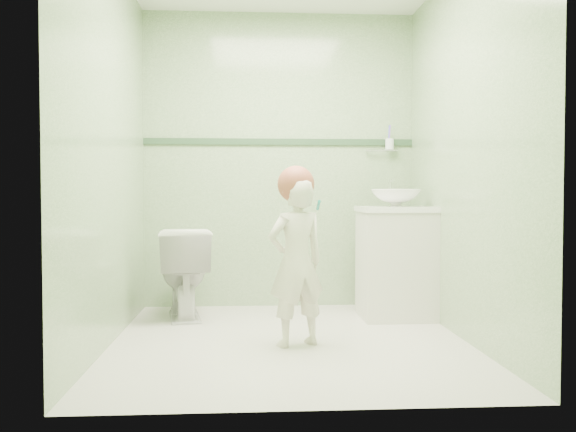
{
  "coord_description": "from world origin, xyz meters",
  "views": [
    {
      "loc": [
        -0.26,
        -3.84,
        0.92
      ],
      "look_at": [
        0.0,
        0.15,
        0.78
      ],
      "focal_mm": 38.64,
      "sensor_mm": 36.0,
      "label": 1
    }
  ],
  "objects": [
    {
      "name": "counter",
      "position": [
        0.84,
        0.7,
        0.81
      ],
      "size": [
        0.54,
        0.52,
        0.04
      ],
      "primitive_type": "cube",
      "color": "white",
      "rests_on": "vanity"
    },
    {
      "name": "toddler",
      "position": [
        0.03,
        -0.11,
        0.51
      ],
      "size": [
        0.44,
        0.37,
        1.02
      ],
      "primitive_type": "imported",
      "rotation": [
        0.0,
        0.0,
        3.54
      ],
      "color": "beige",
      "rests_on": "ground"
    },
    {
      "name": "faucet",
      "position": [
        0.84,
        0.89,
        0.97
      ],
      "size": [
        0.03,
        0.13,
        0.18
      ],
      "color": "silver",
      "rests_on": "counter"
    },
    {
      "name": "ground",
      "position": [
        0.0,
        0.0,
        0.0
      ],
      "size": [
        2.5,
        2.5,
        0.0
      ],
      "primitive_type": "plane",
      "color": "beige",
      "rests_on": "ground"
    },
    {
      "name": "teal_toothbrush",
      "position": [
        0.15,
        -0.2,
        0.86
      ],
      "size": [
        0.1,
        0.14,
        0.08
      ],
      "color": "#0E7E7A",
      "rests_on": "toddler"
    },
    {
      "name": "trim_stripe",
      "position": [
        0.0,
        1.24,
        1.35
      ],
      "size": [
        2.2,
        0.02,
        0.05
      ],
      "primitive_type": "cube",
      "color": "#2D4B30",
      "rests_on": "room_shell"
    },
    {
      "name": "room_shell",
      "position": [
        0.0,
        0.0,
        1.2
      ],
      "size": [
        2.5,
        2.54,
        2.4
      ],
      "color": "#84A776",
      "rests_on": "ground"
    },
    {
      "name": "vanity",
      "position": [
        0.84,
        0.7,
        0.4
      ],
      "size": [
        0.52,
        0.5,
        0.8
      ],
      "primitive_type": "cube",
      "color": "silver",
      "rests_on": "ground"
    },
    {
      "name": "toilet",
      "position": [
        -0.74,
        0.8,
        0.34
      ],
      "size": [
        0.48,
        0.71,
        0.67
      ],
      "primitive_type": "imported",
      "rotation": [
        0.0,
        0.0,
        3.3
      ],
      "color": "white",
      "rests_on": "ground"
    },
    {
      "name": "basin",
      "position": [
        0.84,
        0.7,
        0.89
      ],
      "size": [
        0.37,
        0.37,
        0.13
      ],
      "primitive_type": "imported",
      "color": "white",
      "rests_on": "counter"
    },
    {
      "name": "cup_holder",
      "position": [
        0.89,
        1.18,
        1.33
      ],
      "size": [
        0.26,
        0.07,
        0.21
      ],
      "color": "silver",
      "rests_on": "room_shell"
    },
    {
      "name": "hair_cap",
      "position": [
        0.03,
        -0.09,
        0.98
      ],
      "size": [
        0.23,
        0.23,
        0.23
      ],
      "primitive_type": "sphere",
      "color": "#9E4F3A",
      "rests_on": "toddler"
    }
  ]
}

